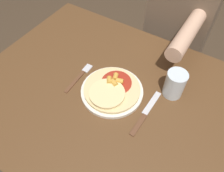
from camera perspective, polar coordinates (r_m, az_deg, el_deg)
The scene contains 8 objects.
ground_plane at distance 1.56m, azimuth 0.76°, elevation -19.60°, with size 8.00×8.00×0.00m, color #423323.
dining_table at distance 0.96m, azimuth 1.17°, elevation -7.20°, with size 1.19×0.86×0.77m.
plate at distance 0.87m, azimuth -0.00°, elevation -1.33°, with size 0.25×0.25×0.01m.
pizza at distance 0.85m, azimuth -0.18°, elevation -0.83°, with size 0.22×0.22×0.04m.
fork at distance 0.94m, azimuth -8.32°, elevation 2.61°, with size 0.03×0.18×0.00m.
knife at distance 0.83m, azimuth 8.73°, elevation -7.06°, with size 0.03×0.22×0.00m.
drinking_glass at distance 0.86m, azimuth 16.06°, elevation 0.49°, with size 0.08×0.08×0.11m.
person_diner at distance 1.30m, azimuth 16.76°, elevation 13.91°, with size 0.32×0.52×1.22m.
Camera 1 is at (0.24, -0.42, 1.48)m, focal length 35.00 mm.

